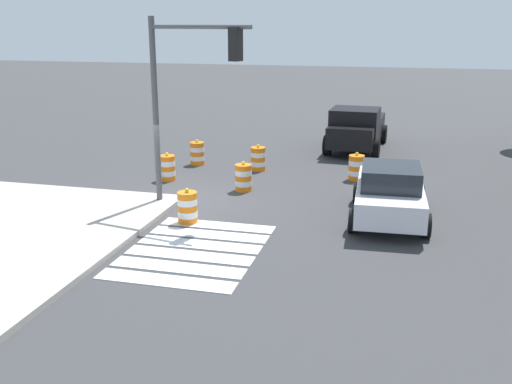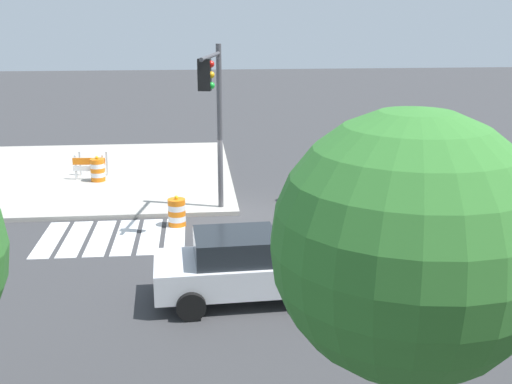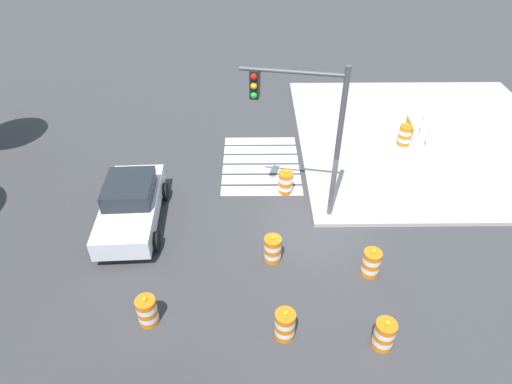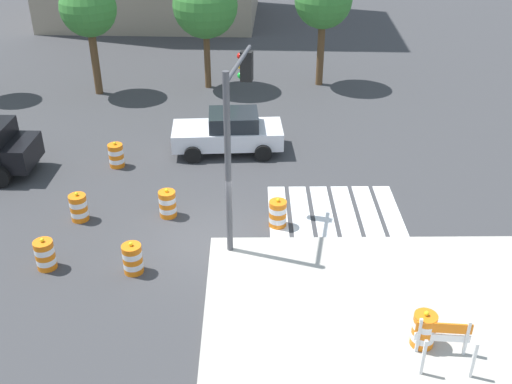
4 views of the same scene
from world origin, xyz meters
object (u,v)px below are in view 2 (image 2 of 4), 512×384
(traffic_barrel_median_near, at_px, (365,189))
(traffic_light_pole, at_px, (214,102))
(sports_car, at_px, (244,266))
(traffic_barrel_near_corner, at_px, (290,215))
(traffic_barrel_on_sidewalk, at_px, (98,170))
(construction_barricade, at_px, (90,165))
(street_tree_corner_lot, at_px, (408,247))
(traffic_barrel_far_curb, at_px, (399,254))
(traffic_barrel_crosswalk_end, at_px, (295,189))
(traffic_barrel_median_far, at_px, (377,211))
(traffic_barrel_lane_center, at_px, (177,213))

(traffic_barrel_median_near, height_order, traffic_light_pole, traffic_light_pole)
(sports_car, height_order, traffic_barrel_near_corner, sports_car)
(traffic_barrel_on_sidewalk, relative_size, construction_barricade, 0.78)
(traffic_barrel_near_corner, distance_m, street_tree_corner_lot, 12.69)
(traffic_barrel_near_corner, bearing_deg, traffic_barrel_far_curb, 123.54)
(street_tree_corner_lot, bearing_deg, traffic_barrel_crosswalk_end, -94.64)
(sports_car, distance_m, street_tree_corner_lot, 8.09)
(sports_car, relative_size, traffic_barrel_median_near, 4.29)
(sports_car, bearing_deg, traffic_barrel_near_corner, -111.05)
(traffic_barrel_crosswalk_end, distance_m, street_tree_corner_lot, 15.64)
(traffic_barrel_near_corner, relative_size, traffic_barrel_median_near, 1.00)
(construction_barricade, bearing_deg, traffic_barrel_median_far, 147.70)
(traffic_barrel_median_far, height_order, traffic_barrel_on_sidewalk, traffic_barrel_on_sidewalk)
(traffic_barrel_median_near, xyz_separation_m, traffic_barrel_lane_center, (6.75, 2.15, 0.00))
(traffic_barrel_crosswalk_end, height_order, traffic_light_pole, traffic_light_pole)
(sports_car, height_order, traffic_barrel_lane_center, sports_car)
(traffic_barrel_near_corner, bearing_deg, traffic_barrel_median_near, -138.65)
(traffic_barrel_lane_center, bearing_deg, traffic_barrel_median_near, -162.33)
(traffic_barrel_median_far, relative_size, traffic_barrel_on_sidewalk, 1.00)
(traffic_barrel_median_far, height_order, street_tree_corner_lot, street_tree_corner_lot)
(traffic_barrel_lane_center, bearing_deg, traffic_barrel_near_corner, 169.81)
(traffic_barrel_far_curb, distance_m, street_tree_corner_lot, 9.78)
(construction_barricade, bearing_deg, street_tree_corner_lot, 109.39)
(traffic_barrel_on_sidewalk, bearing_deg, traffic_barrel_median_near, 161.59)
(traffic_barrel_on_sidewalk, xyz_separation_m, street_tree_corner_lot, (-6.23, 18.29, 3.42))
(traffic_barrel_median_near, xyz_separation_m, street_tree_corner_lot, (3.77, 14.96, 3.57))
(traffic_barrel_median_far, distance_m, traffic_barrel_far_curb, 3.80)
(sports_car, distance_m, traffic_barrel_median_near, 9.16)
(sports_car, xyz_separation_m, traffic_barrel_lane_center, (1.71, -5.50, -0.36))
(traffic_barrel_far_curb, xyz_separation_m, street_tree_corner_lot, (2.95, 8.61, 3.57))
(traffic_barrel_median_near, bearing_deg, construction_barricade, -19.95)
(construction_barricade, distance_m, street_tree_corner_lot, 20.11)
(sports_car, bearing_deg, traffic_barrel_far_curb, -162.90)
(traffic_barrel_far_curb, xyz_separation_m, traffic_barrel_lane_center, (5.93, -4.20, 0.00))
(sports_car, distance_m, traffic_barrel_near_corner, 5.21)
(sports_car, height_order, traffic_barrel_far_curb, sports_car)
(traffic_barrel_on_sidewalk, bearing_deg, traffic_barrel_near_corner, 138.14)
(street_tree_corner_lot, bearing_deg, construction_barricade, -70.61)
(traffic_light_pole, bearing_deg, traffic_barrel_near_corner, 156.19)
(traffic_barrel_near_corner, bearing_deg, traffic_barrel_lane_center, -10.19)
(traffic_barrel_far_curb, height_order, traffic_barrel_on_sidewalk, traffic_barrel_on_sidewalk)
(traffic_barrel_median_far, bearing_deg, traffic_barrel_near_corner, 4.25)
(traffic_barrel_crosswalk_end, height_order, traffic_barrel_lane_center, same)
(traffic_barrel_far_curb, bearing_deg, traffic_barrel_median_far, -97.39)
(traffic_barrel_median_near, bearing_deg, traffic_barrel_on_sidewalk, -18.41)
(traffic_barrel_on_sidewalk, bearing_deg, construction_barricade, -50.66)
(traffic_barrel_near_corner, bearing_deg, street_tree_corner_lot, 87.19)
(traffic_barrel_median_near, bearing_deg, traffic_barrel_median_far, 82.76)
(sports_car, distance_m, traffic_barrel_crosswalk_end, 8.26)
(traffic_barrel_median_near, bearing_deg, sports_car, 56.60)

